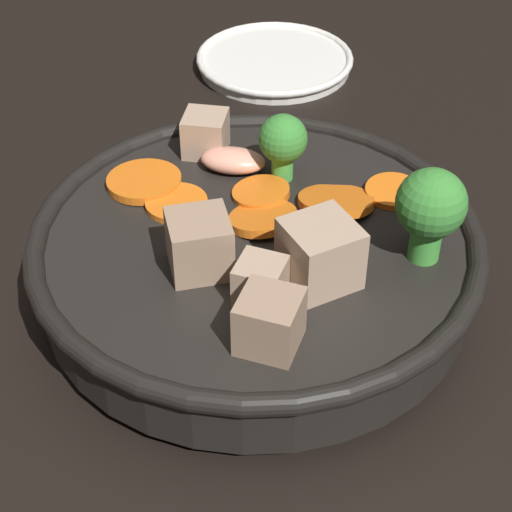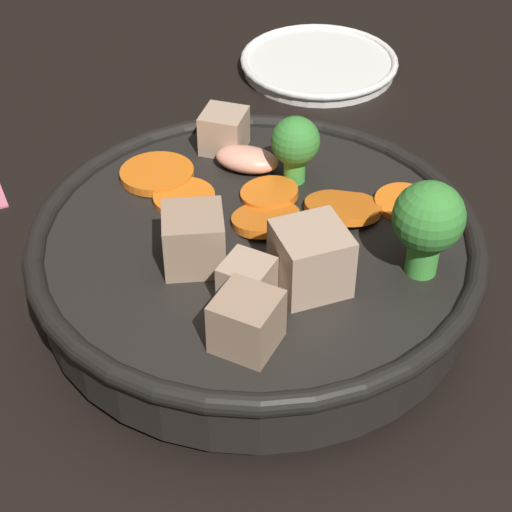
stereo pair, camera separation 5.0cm
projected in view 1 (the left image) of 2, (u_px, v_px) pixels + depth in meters
The scene contains 3 objects.
ground_plane at pixel (256, 297), 0.52m from camera, with size 3.00×3.00×0.00m, color black.
stirfry_bowl at pixel (258, 252), 0.49m from camera, with size 0.26×0.26×0.10m.
side_saucer at pixel (275, 61), 0.74m from camera, with size 0.14×0.14×0.01m.
Camera 1 is at (0.28, -0.26, 0.35)m, focal length 60.00 mm.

